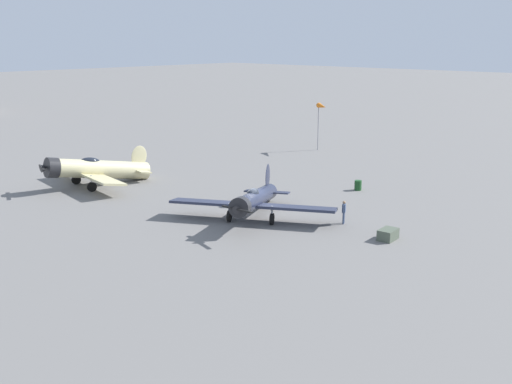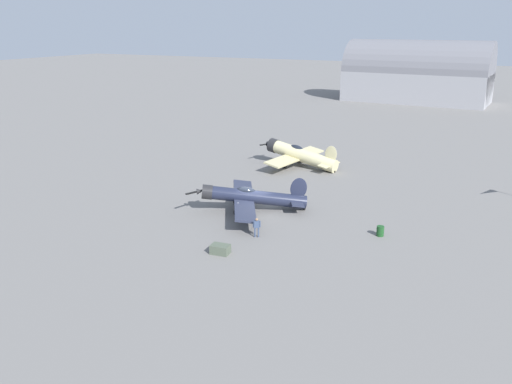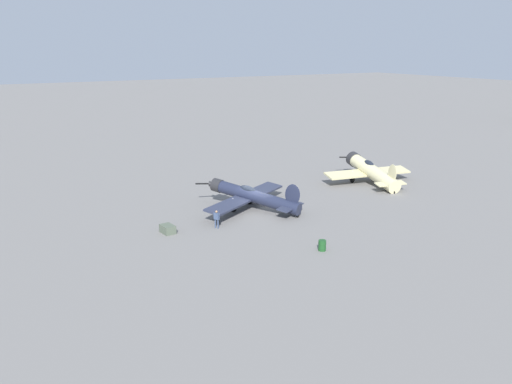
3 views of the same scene
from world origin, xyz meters
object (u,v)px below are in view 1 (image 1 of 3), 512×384
ground_crew_mechanic (344,210)px  equipment_crate (388,234)px  fuel_drum (358,185)px  airplane_foreground (254,200)px  windsock_mast (322,108)px  airplane_mid_apron (95,169)px

ground_crew_mechanic → equipment_crate: 4.22m
ground_crew_mechanic → equipment_crate: (-0.99, -4.05, -0.62)m
ground_crew_mechanic → fuel_drum: (8.73, 4.60, -0.55)m
equipment_crate → fuel_drum: bearing=41.7°
fuel_drum → airplane_foreground: bearing=176.7°
airplane_foreground → fuel_drum: airplane_foreground is taller
equipment_crate → windsock_mast: 31.32m
fuel_drum → windsock_mast: bearing=46.6°
fuel_drum → airplane_mid_apron: bearing=128.8°
ground_crew_mechanic → fuel_drum: 9.89m
ground_crew_mechanic → windsock_mast: 27.80m
fuel_drum → windsock_mast: windsock_mast is taller
airplane_foreground → equipment_crate: (2.24, -9.35, -1.01)m
fuel_drum → windsock_mast: size_ratio=0.15×
airplane_foreground → fuel_drum: size_ratio=13.32×
airplane_mid_apron → equipment_crate: bearing=109.0°
airplane_foreground → windsock_mast: windsock_mast is taller
ground_crew_mechanic → airplane_mid_apron: bearing=165.7°
airplane_mid_apron → windsock_mast: (26.29, -4.27, 3.44)m
airplane_foreground → equipment_crate: airplane_foreground is taller
equipment_crate → windsock_mast: bearing=44.5°
airplane_foreground → equipment_crate: size_ratio=7.54×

